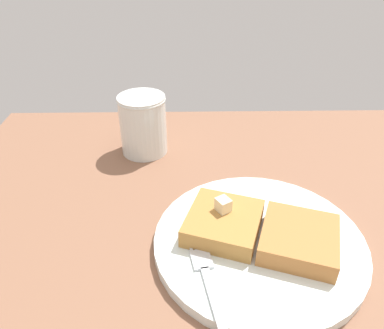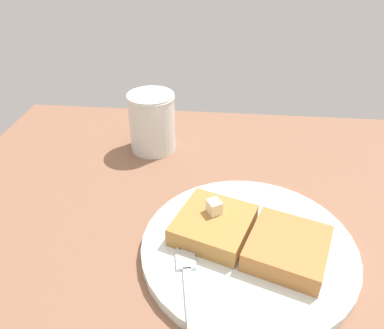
% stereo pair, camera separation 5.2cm
% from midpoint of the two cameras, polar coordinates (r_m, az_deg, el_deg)
% --- Properties ---
extents(plate, '(0.25, 0.25, 0.01)m').
position_cam_midpoint_polar(plate, '(0.46, 11.84, -12.36)').
color(plate, white).
rests_on(plate, table_surface).
extents(toast_slice_left, '(0.11, 0.11, 0.02)m').
position_cam_midpoint_polar(toast_slice_left, '(0.45, 6.65, -9.26)').
color(toast_slice_left, '#AD7838').
rests_on(toast_slice_left, plate).
extents(toast_slice_middle, '(0.11, 0.11, 0.02)m').
position_cam_midpoint_polar(toast_slice_middle, '(0.44, 17.74, -12.16)').
color(toast_slice_middle, '#AF7037').
rests_on(toast_slice_middle, plate).
extents(butter_pat_primary, '(0.02, 0.02, 0.02)m').
position_cam_midpoint_polar(butter_pat_primary, '(0.45, 6.75, -6.55)').
color(butter_pat_primary, beige).
rests_on(butter_pat_primary, toast_slice_left).
extents(fork, '(0.04, 0.16, 0.00)m').
position_cam_midpoint_polar(fork, '(0.41, 3.05, -16.87)').
color(fork, silver).
rests_on(fork, plate).
extents(syrup_jar, '(0.08, 0.08, 0.10)m').
position_cam_midpoint_polar(syrup_jar, '(0.62, -3.71, 6.08)').
color(syrup_jar, '#5C2A10').
rests_on(syrup_jar, table_surface).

